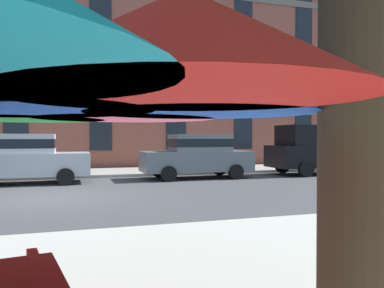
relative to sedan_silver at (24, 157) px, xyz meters
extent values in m
plane|color=#424244|center=(1.08, -3.70, -0.95)|extent=(120.00, 120.00, 0.00)
cube|color=#9E998E|center=(1.08, 3.10, -0.89)|extent=(56.00, 3.60, 0.12)
cube|color=#934C3D|center=(1.08, 11.30, 7.05)|extent=(39.62, 12.00, 16.00)
cube|color=#6B6056|center=(1.08, 5.26, 2.25)|extent=(38.83, 0.08, 0.36)
cube|color=#6B6056|center=(1.08, 5.26, 5.45)|extent=(38.83, 0.08, 0.36)
cube|color=black|center=(3.06, 5.27, 7.45)|extent=(1.10, 0.06, 14.80)
cube|color=black|center=(7.02, 5.27, 7.45)|extent=(1.10, 0.06, 14.80)
cube|color=black|center=(10.98, 5.27, 7.45)|extent=(1.10, 0.06, 14.80)
cube|color=black|center=(14.95, 5.27, 7.45)|extent=(1.10, 0.06, 14.80)
cube|color=black|center=(18.91, 5.27, 7.45)|extent=(1.10, 0.06, 14.80)
cube|color=#A8AAB2|center=(0.05, 0.00, -0.25)|extent=(4.40, 1.76, 0.80)
cube|color=#A8AAB2|center=(-0.10, 0.00, 0.49)|extent=(2.30, 1.55, 0.68)
cube|color=black|center=(-0.10, 0.00, 0.49)|extent=(2.32, 1.57, 0.32)
cylinder|color=black|center=(1.42, 0.88, -0.65)|extent=(0.60, 0.22, 0.60)
cylinder|color=black|center=(1.42, -0.88, -0.65)|extent=(0.60, 0.22, 0.60)
cube|color=slate|center=(6.44, 0.00, -0.25)|extent=(4.40, 1.76, 0.80)
cube|color=slate|center=(6.59, 0.00, 0.49)|extent=(2.30, 1.55, 0.68)
cube|color=black|center=(6.59, 0.00, 0.49)|extent=(2.32, 1.57, 0.32)
cylinder|color=black|center=(5.07, -0.88, -0.65)|extent=(0.60, 0.22, 0.60)
cylinder|color=black|center=(5.07, 0.88, -0.65)|extent=(0.60, 0.22, 0.60)
cylinder|color=black|center=(7.80, -0.88, -0.65)|extent=(0.60, 0.22, 0.60)
cylinder|color=black|center=(7.80, 0.88, -0.65)|extent=(0.60, 0.22, 0.60)
cube|color=black|center=(12.54, 0.00, -0.13)|extent=(5.10, 1.90, 0.96)
cube|color=black|center=(11.44, 0.00, 0.80)|extent=(1.90, 1.75, 0.90)
cube|color=black|center=(15.01, 0.00, 0.53)|extent=(0.16, 1.75, 0.36)
cylinder|color=black|center=(14.12, 0.95, -0.61)|extent=(0.68, 0.22, 0.68)
cylinder|color=black|center=(14.12, -0.95, -0.61)|extent=(0.68, 0.22, 0.68)
cylinder|color=black|center=(10.96, 0.95, -0.61)|extent=(0.68, 0.22, 0.68)
cylinder|color=black|center=(10.96, -0.95, -0.61)|extent=(0.68, 0.22, 0.68)
cone|color=blue|center=(2.32, -12.70, 1.04)|extent=(1.35, 1.35, 0.39)
cone|color=#E5668C|center=(1.99, -11.90, 1.04)|extent=(1.35, 1.35, 0.39)
cone|color=green|center=(1.19, -11.57, 1.04)|extent=(1.35, 1.35, 0.39)
cone|color=red|center=(1.99, -13.50, 1.04)|extent=(1.35, 1.35, 0.39)
cylinder|color=#4C3823|center=(3.12, -13.15, 1.10)|extent=(0.54, 0.54, 4.09)
camera|label=1|loc=(1.60, -14.82, 0.70)|focal=36.09mm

